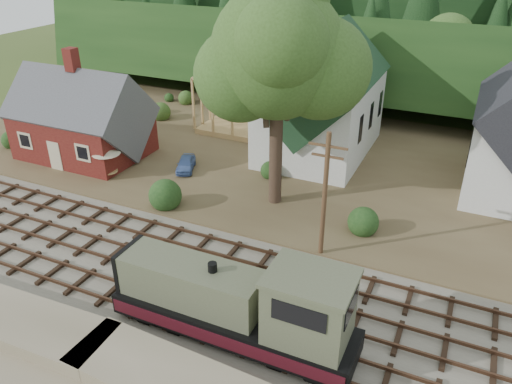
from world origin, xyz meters
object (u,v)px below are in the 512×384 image
at_px(locomotive, 241,306).
at_px(patio_set, 106,152).
at_px(car_blue, 186,164).
at_px(car_green, 69,137).

height_order(locomotive, patio_set, locomotive).
bearing_deg(car_blue, patio_set, -165.94).
bearing_deg(locomotive, car_blue, 129.63).
distance_m(locomotive, patio_set, 20.47).
bearing_deg(patio_set, locomotive, -33.34).
distance_m(car_blue, patio_set, 6.19).
height_order(car_blue, car_green, car_green).
bearing_deg(car_green, patio_set, -120.21).
distance_m(locomotive, car_blue, 19.26).
bearing_deg(patio_set, car_green, 152.72).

